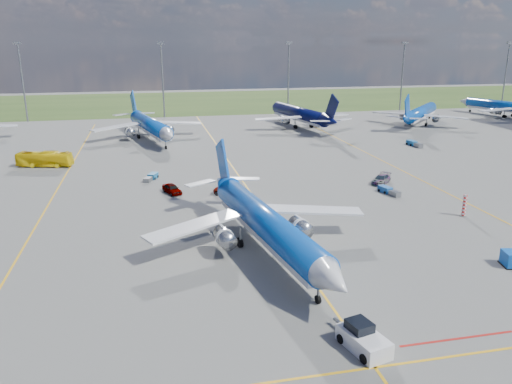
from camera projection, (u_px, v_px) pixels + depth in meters
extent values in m
plane|color=#585855|center=(296.00, 257.00, 54.97)|extent=(400.00, 400.00, 0.00)
cube|color=#2D4719|center=(186.00, 102.00, 195.29)|extent=(400.00, 80.00, 0.01)
cube|color=gold|center=(245.00, 184.00, 83.03)|extent=(0.25, 160.00, 0.02)
cube|color=gold|center=(375.00, 367.00, 36.26)|extent=(60.00, 0.25, 0.02)
cube|color=gold|center=(64.00, 178.00, 86.31)|extent=(0.25, 120.00, 0.02)
cube|color=gold|center=(384.00, 161.00, 98.47)|extent=(0.25, 120.00, 0.02)
cube|color=#A5140F|center=(457.00, 339.00, 39.75)|extent=(10.00, 0.25, 0.02)
cylinder|color=slate|center=(23.00, 84.00, 144.56)|extent=(0.50, 0.50, 22.00)
cube|color=slate|center=(17.00, 43.00, 141.29)|extent=(2.20, 0.50, 0.80)
cylinder|color=slate|center=(163.00, 81.00, 152.66)|extent=(0.50, 0.50, 22.00)
cube|color=slate|center=(161.00, 43.00, 149.39)|extent=(2.20, 0.50, 0.80)
cylinder|color=slate|center=(288.00, 79.00, 160.77)|extent=(0.50, 0.50, 22.00)
cube|color=slate|center=(289.00, 43.00, 157.49)|extent=(2.20, 0.50, 0.80)
cylinder|color=slate|center=(402.00, 78.00, 168.87)|extent=(0.50, 0.50, 22.00)
cube|color=slate|center=(405.00, 43.00, 165.60)|extent=(2.20, 0.50, 0.80)
cylinder|color=slate|center=(505.00, 76.00, 176.97)|extent=(0.50, 0.50, 22.00)
cube|color=slate|center=(510.00, 43.00, 173.70)|extent=(2.20, 0.50, 0.80)
cylinder|color=red|center=(464.00, 206.00, 67.29)|extent=(0.50, 0.50, 3.00)
cube|color=silver|center=(364.00, 341.00, 38.26)|extent=(3.26, 4.75, 1.34)
cube|color=black|center=(359.00, 327.00, 38.52)|extent=(2.05, 2.20, 0.93)
cube|color=slate|center=(343.00, 326.00, 40.58)|extent=(0.86, 2.46, 0.21)
cube|color=blue|center=(511.00, 259.00, 52.50)|extent=(1.99, 2.29, 1.58)
imported|color=yellow|center=(44.00, 159.00, 94.12)|extent=(10.59, 4.86, 2.87)
imported|color=#999999|center=(172.00, 189.00, 77.62)|extent=(3.31, 4.74, 1.50)
imported|color=#999999|center=(229.00, 191.00, 77.01)|extent=(5.02, 3.87, 1.27)
imported|color=#999999|center=(381.00, 179.00, 83.06)|extent=(4.97, 5.06, 1.46)
cube|color=#1B56A5|center=(385.00, 189.00, 78.25)|extent=(1.72, 2.46, 0.95)
cube|color=slate|center=(395.00, 194.00, 76.36)|extent=(1.43, 1.92, 0.77)
cube|color=#185E93|center=(153.00, 176.00, 86.12)|extent=(1.98, 2.52, 0.94)
cube|color=slate|center=(148.00, 180.00, 84.06)|extent=(1.62, 1.98, 0.77)
cube|color=#1B63A5|center=(412.00, 143.00, 113.76)|extent=(1.63, 2.68, 1.08)
cube|color=slate|center=(418.00, 145.00, 111.47)|extent=(1.37, 2.07, 0.88)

